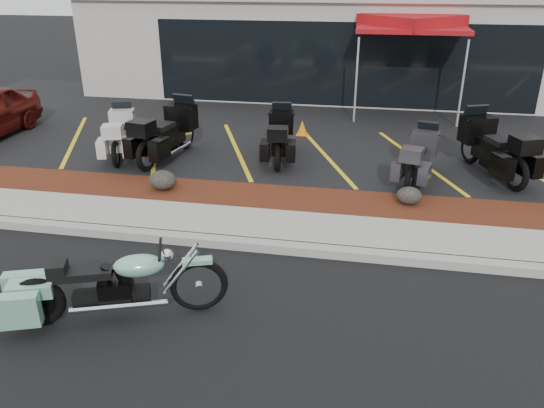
% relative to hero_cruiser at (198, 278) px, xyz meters
% --- Properties ---
extents(ground, '(90.00, 90.00, 0.00)m').
position_rel_hero_cruiser_xyz_m(ground, '(1.07, 0.94, -0.51)').
color(ground, black).
rests_on(ground, ground).
extents(curb, '(24.00, 0.25, 0.15)m').
position_rel_hero_cruiser_xyz_m(curb, '(1.07, 1.84, -0.44)').
color(curb, gray).
rests_on(curb, ground).
extents(sidewalk, '(24.00, 1.20, 0.15)m').
position_rel_hero_cruiser_xyz_m(sidewalk, '(1.07, 2.54, -0.44)').
color(sidewalk, gray).
rests_on(sidewalk, ground).
extents(mulch_bed, '(24.00, 1.20, 0.16)m').
position_rel_hero_cruiser_xyz_m(mulch_bed, '(1.07, 3.74, -0.43)').
color(mulch_bed, '#3E1F0E').
rests_on(mulch_bed, ground).
extents(upper_lot, '(26.00, 9.60, 0.15)m').
position_rel_hero_cruiser_xyz_m(upper_lot, '(1.07, 9.14, -0.44)').
color(upper_lot, black).
rests_on(upper_lot, ground).
extents(dealership_building, '(18.00, 8.16, 4.00)m').
position_rel_hero_cruiser_xyz_m(dealership_building, '(1.07, 15.41, 1.49)').
color(dealership_building, gray).
rests_on(dealership_building, ground).
extents(boulder_left, '(0.56, 0.47, 0.40)m').
position_rel_hero_cruiser_xyz_m(boulder_left, '(-1.95, 3.68, -0.16)').
color(boulder_left, black).
rests_on(boulder_left, mulch_bed).
extents(boulder_mid, '(0.47, 0.40, 0.34)m').
position_rel_hero_cruiser_xyz_m(boulder_mid, '(2.93, 3.85, -0.19)').
color(boulder_mid, black).
rests_on(boulder_mid, mulch_bed).
extents(hero_cruiser, '(3.00, 1.68, 1.03)m').
position_rel_hero_cruiser_xyz_m(hero_cruiser, '(0.00, 0.00, 0.00)').
color(hero_cruiser, '#73B495').
rests_on(hero_cruiser, ground).
extents(touring_white, '(1.35, 2.18, 1.19)m').
position_rel_hero_cruiser_xyz_m(touring_white, '(-3.91, 6.17, 0.23)').
color(touring_white, silver).
rests_on(touring_white, upper_lot).
extents(touring_black_front, '(1.33, 2.49, 1.38)m').
position_rel_hero_cruiser_xyz_m(touring_black_front, '(-2.38, 6.35, 0.32)').
color(touring_black_front, black).
rests_on(touring_black_front, upper_lot).
extents(touring_black_mid, '(1.03, 2.16, 1.21)m').
position_rel_hero_cruiser_xyz_m(touring_black_mid, '(-0.01, 6.69, 0.24)').
color(touring_black_mid, black).
rests_on(touring_black_mid, upper_lot).
extents(touring_grey, '(1.23, 2.07, 1.13)m').
position_rel_hero_cruiser_xyz_m(touring_grey, '(3.34, 5.80, 0.20)').
color(touring_grey, '#2E2D32').
rests_on(touring_grey, upper_lot).
extents(touring_black_rear, '(1.73, 2.52, 1.37)m').
position_rel_hero_cruiser_xyz_m(touring_black_rear, '(4.42, 6.52, 0.32)').
color(touring_black_rear, black).
rests_on(touring_black_rear, upper_lot).
extents(traffic_cone, '(0.34, 0.34, 0.40)m').
position_rel_hero_cruiser_xyz_m(traffic_cone, '(0.31, 8.09, -0.17)').
color(traffic_cone, orange).
rests_on(traffic_cone, upper_lot).
extents(popup_canopy, '(3.66, 3.66, 2.92)m').
position_rel_hero_cruiser_xyz_m(popup_canopy, '(3.09, 11.19, 2.28)').
color(popup_canopy, silver).
rests_on(popup_canopy, upper_lot).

